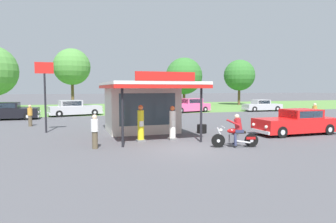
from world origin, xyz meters
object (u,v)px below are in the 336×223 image
(parked_car_back_row_left, at_px, (8,112))
(parked_car_back_row_centre, at_px, (74,109))
(gas_pump_offside, at_px, (173,124))
(parked_car_back_row_right, at_px, (134,107))
(featured_classic_sedan, at_px, (296,123))
(bystander_standing_back_lot, at_px, (30,115))
(bystander_chatting_near_pumps, at_px, (315,113))
(parked_car_second_row_spare, at_px, (189,106))
(roadside_pole_sign, at_px, (45,84))
(parked_car_back_row_centre_right, at_px, (262,106))
(bystander_strolling_foreground, at_px, (132,111))
(motorcycle_with_rider, at_px, (236,134))
(bystander_leaning_by_kiosk, at_px, (95,131))
(gas_pump_nearside, at_px, (141,125))
(spare_tire_stack, at_px, (202,129))

(parked_car_back_row_left, bearing_deg, parked_car_back_row_centre, 21.36)
(gas_pump_offside, relative_size, parked_car_back_row_right, 0.33)
(gas_pump_offside, distance_m, featured_classic_sedan, 7.82)
(parked_car_back_row_centre, relative_size, bystander_standing_back_lot, 3.50)
(gas_pump_offside, height_order, bystander_chatting_near_pumps, gas_pump_offside)
(parked_car_back_row_centre, bearing_deg, parked_car_back_row_right, 1.34)
(parked_car_second_row_spare, distance_m, roadside_pole_sign, 19.35)
(parked_car_back_row_centre_right, xyz_separation_m, bystander_strolling_foreground, (-17.43, -5.98, 0.25))
(motorcycle_with_rider, relative_size, parked_car_back_row_centre, 0.39)
(roadside_pole_sign, bearing_deg, parked_car_back_row_centre, 80.90)
(parked_car_back_row_centre_right, bearing_deg, motorcycle_with_rider, -128.82)
(parked_car_second_row_spare, xyz_separation_m, roadside_pole_sign, (-14.84, -12.21, 2.31))
(parked_car_back_row_right, relative_size, bystander_leaning_by_kiosk, 3.53)
(bystander_chatting_near_pumps, bearing_deg, roadside_pole_sign, 173.98)
(motorcycle_with_rider, relative_size, parked_car_second_row_spare, 0.39)
(gas_pump_offside, xyz_separation_m, featured_classic_sedan, (7.80, -0.56, -0.14))
(parked_car_back_row_right, bearing_deg, featured_classic_sedan, -69.84)
(parked_car_back_row_centre, distance_m, roadside_pole_sign, 12.14)
(gas_pump_offside, height_order, bystander_leaning_by_kiosk, gas_pump_offside)
(featured_classic_sedan, distance_m, bystander_standing_back_lot, 18.38)
(gas_pump_nearside, height_order, parked_car_back_row_right, gas_pump_nearside)
(spare_tire_stack, bearing_deg, bystander_strolling_foreground, 108.45)
(bystander_chatting_near_pumps, relative_size, spare_tire_stack, 2.77)
(featured_classic_sedan, bearing_deg, motorcycle_with_rider, -157.28)
(motorcycle_with_rider, distance_m, bystander_leaning_by_kiosk, 6.61)
(parked_car_back_row_centre, height_order, bystander_leaning_by_kiosk, parked_car_back_row_centre)
(gas_pump_nearside, xyz_separation_m, featured_classic_sedan, (9.57, -0.56, -0.18))
(parked_car_back_row_centre, bearing_deg, featured_classic_sedan, -53.78)
(roadside_pole_sign, bearing_deg, motorcycle_with_rider, -41.55)
(gas_pump_nearside, distance_m, spare_tire_stack, 4.65)
(gas_pump_offside, bearing_deg, bystander_standing_back_lot, 132.91)
(parked_car_back_row_centre, relative_size, parked_car_back_row_right, 0.99)
(featured_classic_sedan, relative_size, bystander_strolling_foreground, 3.12)
(gas_pump_offside, relative_size, parked_car_back_row_left, 0.35)
(gas_pump_nearside, distance_m, bystander_strolling_foreground, 9.96)
(parked_car_back_row_left, xyz_separation_m, roadside_pole_sign, (3.84, -9.53, 2.32))
(gas_pump_offside, relative_size, featured_classic_sedan, 0.35)
(gas_pump_offside, xyz_separation_m, spare_tire_stack, (2.53, 1.67, -0.57))
(parked_car_back_row_centre_right, bearing_deg, parked_car_back_row_left, -177.25)
(parked_car_back_row_centre, xyz_separation_m, bystander_standing_back_lot, (-3.23, -8.02, 0.11))
(bystander_chatting_near_pumps, bearing_deg, parked_car_second_row_spare, 107.72)
(bystander_chatting_near_pumps, xyz_separation_m, bystander_strolling_foreground, (-12.85, 6.93, 0.02))
(bystander_standing_back_lot, relative_size, spare_tire_stack, 2.65)
(gas_pump_offside, xyz_separation_m, bystander_chatting_near_pumps, (12.65, 2.91, 0.04))
(gas_pump_offside, bearing_deg, bystander_leaning_by_kiosk, -164.63)
(parked_car_back_row_right, bearing_deg, gas_pump_nearside, -100.65)
(parked_car_back_row_left, height_order, roadside_pole_sign, roadside_pole_sign)
(motorcycle_with_rider, height_order, parked_car_back_row_right, motorcycle_with_rider)
(parked_car_back_row_centre_right, distance_m, bystander_leaning_by_kiosk, 27.35)
(parked_car_second_row_spare, bearing_deg, parked_car_back_row_centre, -178.05)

